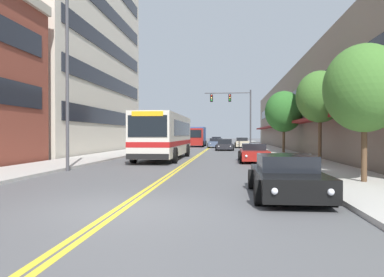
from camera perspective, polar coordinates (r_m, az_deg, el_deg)
name	(u,v)px	position (r m, az deg, el deg)	size (l,w,h in m)	color
ground_plane	(207,149)	(45.94, 2.35, -1.62)	(240.00, 240.00, 0.00)	#565659
sidewalk_left	(149,148)	(46.92, -6.55, -1.49)	(3.54, 106.00, 0.13)	#B2ADA5
sidewalk_right	(267,149)	(46.10, 11.41, -1.54)	(3.54, 106.00, 0.13)	#B2ADA5
centre_line	(207,149)	(45.94, 2.35, -1.61)	(0.34, 106.00, 0.01)	yellow
office_tower_left	(53,32)	(42.13, -20.44, 14.98)	(12.08, 23.97, 24.54)	beige
storefront_row_right	(318,112)	(47.13, 18.71, 3.79)	(9.10, 68.00, 8.86)	gray
city_bus	(165,134)	(27.44, -4.13, 0.63)	(2.91, 11.75, 3.19)	silver
car_dark_grey_parked_left_near	(160,146)	(38.20, -4.91, -1.22)	(2.00, 4.52, 1.22)	#38383D
car_black_parked_right_foreground	(287,177)	(11.31, 14.22, -5.67)	(2.06, 4.77, 1.21)	black
car_red_parked_right_mid	(254,153)	(24.91, 9.39, -2.21)	(1.97, 4.81, 1.20)	maroon
car_champagne_parked_right_far	(242,143)	(51.29, 7.62, -0.66)	(1.97, 4.69, 1.37)	beige
car_slate_blue_moving_lead	(216,143)	(51.11, 3.68, -0.70)	(2.20, 4.16, 1.27)	#475675
car_charcoal_moving_second	(225,145)	(42.78, 5.03, -1.00)	(2.06, 4.49, 1.28)	#232328
car_navy_moving_third	(216,141)	(61.91, 3.75, -0.44)	(1.98, 4.40, 1.40)	#19234C
box_truck	(196,136)	(55.19, 0.69, 0.34)	(2.66, 6.78, 2.88)	maroon
traffic_signal_mast	(235,107)	(45.14, 6.64, 4.74)	(5.56, 0.38, 7.12)	#47474C
street_lamp_left_near	(73,59)	(19.64, -17.69, 11.50)	(2.43, 0.28, 9.44)	#47474C
street_tree_right_near	(364,88)	(14.65, 24.79, 6.96)	(2.84, 2.84, 4.87)	brown
street_tree_right_mid	(320,97)	(23.36, 18.92, 6.03)	(2.77, 2.77, 5.42)	brown
street_tree_right_far	(284,112)	(35.65, 13.81, 4.02)	(3.44, 3.44, 5.68)	brown
fire_hydrant	(310,164)	(16.24, 17.48, -3.77)	(0.35, 0.27, 0.88)	#B7B7BC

